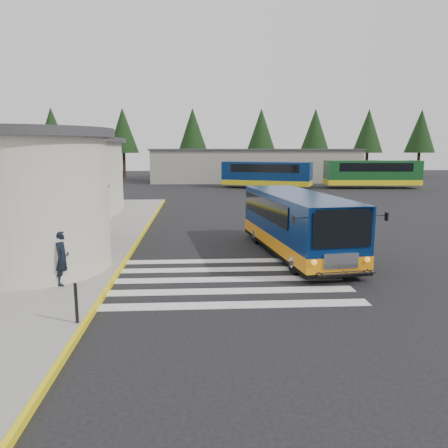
{
  "coord_description": "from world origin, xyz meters",
  "views": [
    {
      "loc": [
        -1.25,
        -14.69,
        4.3
      ],
      "look_at": [
        -0.42,
        -0.5,
        1.82
      ],
      "focal_mm": 35.0,
      "sensor_mm": 36.0,
      "label": 1
    }
  ],
  "objects": [
    {
      "name": "tree_line",
      "position": [
        6.29,
        50.0,
        6.77
      ],
      "size": [
        58.4,
        4.4,
        10.0
      ],
      "color": "black",
      "rests_on": "ground"
    },
    {
      "name": "pedestrian_b",
      "position": [
        -5.57,
        -0.28,
        0.97
      ],
      "size": [
        0.93,
        1.0,
        1.64
      ],
      "primitive_type": "imported",
      "rotation": [
        0.0,
        0.0,
        -1.06
      ],
      "color": "black",
      "rests_on": "sidewalk"
    },
    {
      "name": "bollard",
      "position": [
        -4.2,
        -4.57,
        0.65
      ],
      "size": [
        0.08,
        0.08,
        0.99
      ],
      "primitive_type": "cylinder",
      "color": "black",
      "rests_on": "sidewalk"
    },
    {
      "name": "transit_bus",
      "position": [
        2.7,
        2.49,
        1.19
      ],
      "size": [
        3.78,
        9.03,
        2.49
      ],
      "rotation": [
        0.0,
        0.0,
        0.13
      ],
      "color": "#071F52",
      "rests_on": "ground"
    },
    {
      "name": "far_bus_a",
      "position": [
        6.12,
        32.13,
        1.59
      ],
      "size": [
        9.79,
        6.02,
        2.45
      ],
      "rotation": [
        0.0,
        0.0,
        1.19
      ],
      "color": "navy",
      "rests_on": "ground"
    },
    {
      "name": "depot_building",
      "position": [
        6.0,
        42.0,
        2.11
      ],
      "size": [
        26.4,
        8.4,
        4.2
      ],
      "color": "gray",
      "rests_on": "ground"
    },
    {
      "name": "curb_strip",
      "position": [
        -4.05,
        4.0,
        0.08
      ],
      "size": [
        0.12,
        34.0,
        0.16
      ],
      "primitive_type": "cube",
      "color": "yellow",
      "rests_on": "ground"
    },
    {
      "name": "pedestrian_a",
      "position": [
        -5.43,
        -1.5,
        1.0
      ],
      "size": [
        0.53,
        0.69,
        1.7
      ],
      "primitive_type": "imported",
      "rotation": [
        0.0,
        0.0,
        1.36
      ],
      "color": "black",
      "rests_on": "sidewalk"
    },
    {
      "name": "crosswalk",
      "position": [
        -0.5,
        -0.8,
        0.01
      ],
      "size": [
        8.0,
        5.35,
        0.01
      ],
      "color": "silver",
      "rests_on": "ground"
    },
    {
      "name": "sidewalk",
      "position": [
        -9.0,
        4.0,
        0.07
      ],
      "size": [
        10.0,
        34.0,
        0.15
      ],
      "primitive_type": "cube",
      "color": "gray",
      "rests_on": "ground"
    },
    {
      "name": "far_bus_b",
      "position": [
        17.51,
        31.69,
        1.67
      ],
      "size": [
        10.12,
        3.4,
        2.57
      ],
      "rotation": [
        0.0,
        0.0,
        1.51
      ],
      "color": "#12451D",
      "rests_on": "ground"
    },
    {
      "name": "ground",
      "position": [
        0.0,
        0.0,
        0.0
      ],
      "size": [
        140.0,
        140.0,
        0.0
      ],
      "primitive_type": "plane",
      "color": "black",
      "rests_on": "ground"
    }
  ]
}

